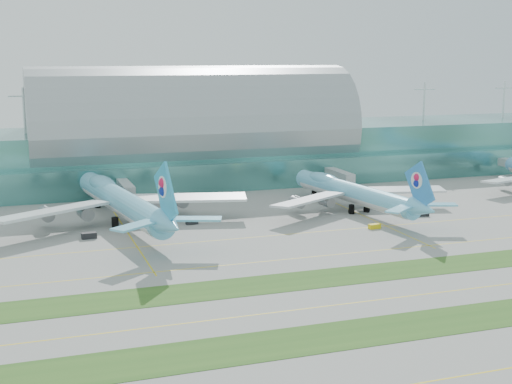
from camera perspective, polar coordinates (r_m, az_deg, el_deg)
name	(u,v)px	position (r m, az deg, el deg)	size (l,w,h in m)	color
ground	(339,280)	(153.50, 6.67, -6.98)	(700.00, 700.00, 0.00)	gray
terminal	(193,143)	(270.07, -5.05, 3.89)	(340.00, 69.10, 36.00)	#3D7A75
grass_strip_near	(408,326)	(130.26, 12.03, -10.45)	(420.00, 12.00, 0.08)	#2D591E
grass_strip_far	(335,277)	(155.21, 6.35, -6.76)	(420.00, 12.00, 0.08)	#2D591E
taxiline_a	(477,374)	(114.99, 17.25, -13.70)	(420.00, 0.35, 0.01)	yellow
taxiline_b	(370,301)	(141.67, 9.12, -8.59)	(420.00, 0.35, 0.01)	yellow
taxiline_c	(306,257)	(169.19, 4.05, -5.24)	(420.00, 0.35, 0.01)	yellow
taxiline_d	(274,235)	(188.94, 1.47, -3.49)	(420.00, 0.35, 0.01)	yellow
airliner_b	(121,200)	(203.46, -10.76, -0.62)	(72.00, 82.48, 22.75)	#63B9D9
airliner_c	(352,191)	(220.05, 7.67, 0.07)	(61.37, 70.29, 19.38)	#69C3E7
gse_c	(89,236)	(190.60, -13.21, -3.41)	(3.87, 1.81, 1.58)	black
gse_d	(192,222)	(201.92, -5.16, -2.40)	(3.34, 1.59, 1.33)	black
gse_e	(375,226)	(198.81, 9.46, -2.72)	(3.32, 1.53, 1.30)	yellow
gse_f	(423,214)	(217.08, 13.18, -1.72)	(3.60, 1.93, 1.27)	black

